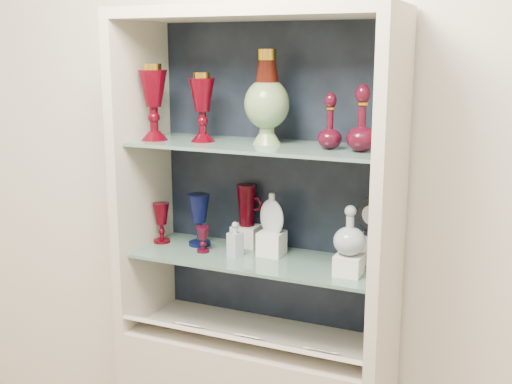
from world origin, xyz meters
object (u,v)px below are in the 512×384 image
at_px(ruby_pitcher, 247,205).
at_px(clear_round_decanter, 350,232).
at_px(clear_square_bottle, 235,239).
at_px(flat_flask, 272,212).
at_px(lidded_bowl, 385,138).
at_px(pedestal_lamp_right, 202,107).
at_px(ruby_decanter_a, 330,118).
at_px(ruby_decanter_b, 362,116).
at_px(cobalt_goblet, 199,220).
at_px(ruby_goblet_small, 203,239).
at_px(enamel_urn, 267,97).
at_px(ruby_goblet_tall, 161,223).
at_px(cameo_medallion, 372,217).
at_px(pedestal_lamp_left, 153,102).

relative_size(ruby_pitcher, clear_round_decanter, 0.99).
distance_m(clear_square_bottle, flat_flask, 0.17).
bearing_deg(lidded_bowl, pedestal_lamp_right, -174.71).
height_order(pedestal_lamp_right, ruby_decanter_a, pedestal_lamp_right).
bearing_deg(ruby_decanter_b, cobalt_goblet, 173.98).
distance_m(ruby_decanter_a, ruby_goblet_small, 0.68).
xyz_separation_m(enamel_urn, ruby_goblet_tall, (-0.45, -0.00, -0.51)).
bearing_deg(lidded_bowl, clear_square_bottle, -172.09).
bearing_deg(cameo_medallion, enamel_urn, -150.39).
distance_m(cobalt_goblet, cameo_medallion, 0.67).
height_order(lidded_bowl, clear_square_bottle, lidded_bowl).
xyz_separation_m(pedestal_lamp_left, ruby_goblet_tall, (-0.03, 0.07, -0.48)).
distance_m(clear_square_bottle, clear_round_decanter, 0.45).
xyz_separation_m(ruby_pitcher, clear_round_decanter, (0.46, -0.17, -0.01)).
xyz_separation_m(pedestal_lamp_right, cobalt_goblet, (-0.06, 0.06, -0.44)).
xyz_separation_m(pedestal_lamp_left, cobalt_goblet, (0.13, 0.10, -0.46)).
bearing_deg(enamel_urn, ruby_goblet_small, -169.11).
distance_m(pedestal_lamp_left, ruby_decanter_b, 0.78).
xyz_separation_m(pedestal_lamp_right, cameo_medallion, (0.61, 0.13, -0.37)).
bearing_deg(ruby_goblet_tall, cobalt_goblet, 10.40).
height_order(ruby_decanter_b, lidded_bowl, ruby_decanter_b).
height_order(pedestal_lamp_right, ruby_goblet_small, pedestal_lamp_right).
height_order(clear_round_decanter, cameo_medallion, cameo_medallion).
bearing_deg(flat_flask, pedestal_lamp_left, -150.30).
relative_size(clear_square_bottle, flat_flask, 0.88).
bearing_deg(ruby_goblet_small, lidded_bowl, 6.23).
height_order(ruby_decanter_a, ruby_goblet_tall, ruby_decanter_a).
height_order(ruby_decanter_a, ruby_goblet_small, ruby_decanter_a).
height_order(enamel_urn, ruby_goblet_small, enamel_urn).
height_order(ruby_goblet_small, clear_square_bottle, clear_square_bottle).
bearing_deg(pedestal_lamp_left, ruby_goblet_tall, 111.78).
bearing_deg(ruby_decanter_a, lidded_bowl, 17.52).
bearing_deg(pedestal_lamp_right, clear_square_bottle, -5.02).
bearing_deg(ruby_pitcher, clear_round_decanter, -18.03).
relative_size(lidded_bowl, cobalt_goblet, 0.40).
relative_size(pedestal_lamp_right, ruby_pitcher, 1.54).
height_order(pedestal_lamp_left, ruby_pitcher, pedestal_lamp_left).
distance_m(ruby_goblet_small, clear_round_decanter, 0.58).
relative_size(lidded_bowl, cameo_medallion, 0.58).
relative_size(pedestal_lamp_left, ruby_decanter_a, 1.32).
bearing_deg(enamel_urn, ruby_goblet_tall, -179.83).
relative_size(lidded_bowl, flat_flask, 0.54).
bearing_deg(ruby_goblet_tall, clear_square_bottle, -7.53).
bearing_deg(ruby_pitcher, cobalt_goblet, -153.27).
xyz_separation_m(ruby_goblet_tall, cameo_medallion, (0.82, 0.09, 0.09)).
relative_size(pedestal_lamp_right, flat_flask, 1.65).
xyz_separation_m(pedestal_lamp_left, clear_square_bottle, (0.32, 0.03, -0.49)).
xyz_separation_m(ruby_goblet_tall, clear_round_decanter, (0.78, -0.07, 0.07)).
relative_size(enamel_urn, cameo_medallion, 2.38).
height_order(pedestal_lamp_left, ruby_goblet_tall, pedestal_lamp_left).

